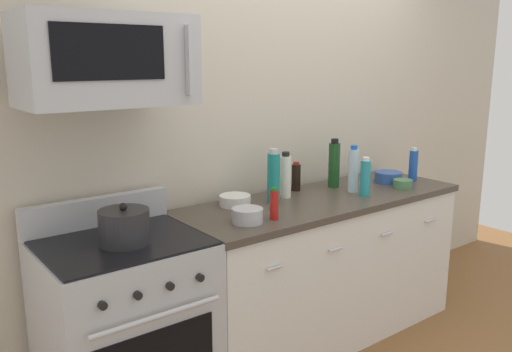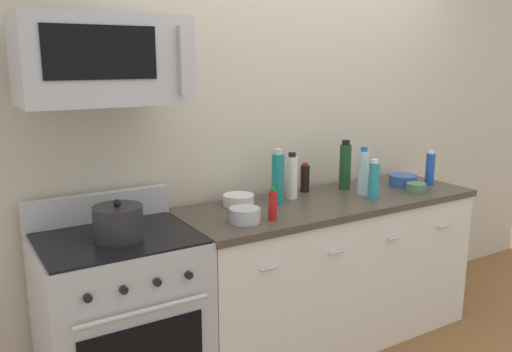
# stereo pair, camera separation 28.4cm
# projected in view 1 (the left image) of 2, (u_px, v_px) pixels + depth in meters

# --- Properties ---
(ground_plane) EXTENTS (6.00, 6.00, 0.00)m
(ground_plane) POSITION_uv_depth(u_px,v_px,m) (320.00, 332.00, 3.47)
(ground_plane) COLOR brown
(back_wall) EXTENTS (5.00, 0.10, 2.70)m
(back_wall) POSITION_uv_depth(u_px,v_px,m) (282.00, 122.00, 3.49)
(back_wall) COLOR beige
(back_wall) RESTS_ON ground_plane
(counter_unit) EXTENTS (1.91, 0.66, 0.92)m
(counter_unit) POSITION_uv_depth(u_px,v_px,m) (322.00, 267.00, 3.37)
(counter_unit) COLOR silver
(counter_unit) RESTS_ON ground_plane
(range_oven) EXTENTS (0.76, 0.69, 1.07)m
(range_oven) POSITION_uv_depth(u_px,v_px,m) (126.00, 328.00, 2.58)
(range_oven) COLOR #B7BABF
(range_oven) RESTS_ON ground_plane
(microwave) EXTENTS (0.74, 0.44, 0.40)m
(microwave) POSITION_uv_depth(u_px,v_px,m) (106.00, 60.00, 2.34)
(microwave) COLOR #B7BABF
(bottle_wine_green) EXTENTS (0.08, 0.08, 0.32)m
(bottle_wine_green) POSITION_uv_depth(u_px,v_px,m) (334.00, 164.00, 3.49)
(bottle_wine_green) COLOR #19471E
(bottle_wine_green) RESTS_ON countertop_slab
(bottle_vinegar_white) EXTENTS (0.07, 0.07, 0.28)m
(bottle_vinegar_white) POSITION_uv_depth(u_px,v_px,m) (285.00, 176.00, 3.23)
(bottle_vinegar_white) COLOR silver
(bottle_vinegar_white) RESTS_ON countertop_slab
(bottle_soy_sauce_dark) EXTENTS (0.06, 0.06, 0.19)m
(bottle_soy_sauce_dark) POSITION_uv_depth(u_px,v_px,m) (296.00, 177.00, 3.41)
(bottle_soy_sauce_dark) COLOR black
(bottle_soy_sauce_dark) RESTS_ON countertop_slab
(bottle_dish_soap) EXTENTS (0.06, 0.06, 0.25)m
(bottle_dish_soap) POSITION_uv_depth(u_px,v_px,m) (365.00, 178.00, 3.27)
(bottle_dish_soap) COLOR teal
(bottle_dish_soap) RESTS_ON countertop_slab
(bottle_hot_sauce_red) EXTENTS (0.05, 0.05, 0.17)m
(bottle_hot_sauce_red) POSITION_uv_depth(u_px,v_px,m) (274.00, 204.00, 2.79)
(bottle_hot_sauce_red) COLOR #B21914
(bottle_hot_sauce_red) RESTS_ON countertop_slab
(bottle_sparkling_teal) EXTENTS (0.08, 0.08, 0.33)m
(bottle_sparkling_teal) POSITION_uv_depth(u_px,v_px,m) (274.00, 177.00, 3.11)
(bottle_sparkling_teal) COLOR #197F7A
(bottle_sparkling_teal) RESTS_ON countertop_slab
(bottle_water_clear) EXTENTS (0.06, 0.06, 0.30)m
(bottle_water_clear) POSITION_uv_depth(u_px,v_px,m) (353.00, 170.00, 3.37)
(bottle_water_clear) COLOR silver
(bottle_water_clear) RESTS_ON countertop_slab
(bottle_soda_blue) EXTENTS (0.06, 0.06, 0.23)m
(bottle_soda_blue) POSITION_uv_depth(u_px,v_px,m) (413.00, 165.00, 3.69)
(bottle_soda_blue) COLOR #1E4CA5
(bottle_soda_blue) RESTS_ON countertop_slab
(bowl_blue_mixing) EXTENTS (0.19, 0.19, 0.07)m
(bowl_blue_mixing) POSITION_uv_depth(u_px,v_px,m) (388.00, 177.00, 3.65)
(bowl_blue_mixing) COLOR #2D519E
(bowl_blue_mixing) RESTS_ON countertop_slab
(bowl_steel_prep) EXTENTS (0.16, 0.16, 0.08)m
(bowl_steel_prep) POSITION_uv_depth(u_px,v_px,m) (247.00, 215.00, 2.75)
(bowl_steel_prep) COLOR #B2B5BA
(bowl_steel_prep) RESTS_ON countertop_slab
(bowl_green_glaze) EXTENTS (0.13, 0.13, 0.06)m
(bowl_green_glaze) POSITION_uv_depth(u_px,v_px,m) (403.00, 184.00, 3.49)
(bowl_green_glaze) COLOR #477A4C
(bowl_green_glaze) RESTS_ON countertop_slab
(bowl_white_ceramic) EXTENTS (0.18, 0.18, 0.06)m
(bowl_white_ceramic) POSITION_uv_depth(u_px,v_px,m) (235.00, 200.00, 3.07)
(bowl_white_ceramic) COLOR white
(bowl_white_ceramic) RESTS_ON countertop_slab
(stockpot) EXTENTS (0.23, 0.23, 0.19)m
(stockpot) POSITION_uv_depth(u_px,v_px,m) (124.00, 227.00, 2.42)
(stockpot) COLOR #262628
(stockpot) RESTS_ON range_oven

